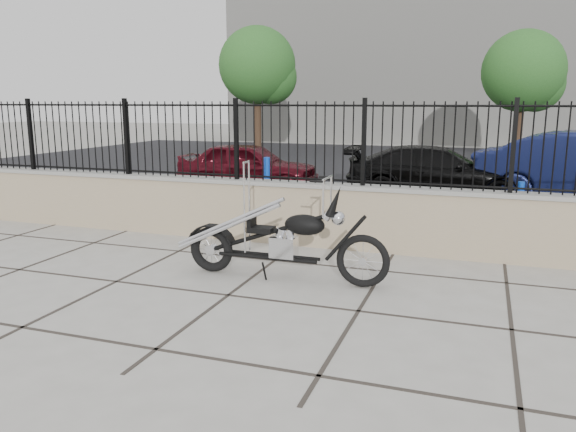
# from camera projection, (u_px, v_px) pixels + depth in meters

# --- Properties ---
(ground_plane) EXTENTS (90.00, 90.00, 0.00)m
(ground_plane) POSITION_uv_depth(u_px,v_px,m) (228.00, 295.00, 6.36)
(ground_plane) COLOR #99968E
(ground_plane) RESTS_ON ground
(parking_lot) EXTENTS (30.00, 30.00, 0.00)m
(parking_lot) POSITION_uv_depth(u_px,v_px,m) (395.00, 170.00, 17.93)
(parking_lot) COLOR black
(parking_lot) RESTS_ON ground
(retaining_wall) EXTENTS (14.00, 0.36, 0.96)m
(retaining_wall) POSITION_uv_depth(u_px,v_px,m) (297.00, 213.00, 8.58)
(retaining_wall) COLOR gray
(retaining_wall) RESTS_ON ground_plane
(iron_fence) EXTENTS (14.00, 0.08, 1.20)m
(iron_fence) POSITION_uv_depth(u_px,v_px,m) (298.00, 142.00, 8.36)
(iron_fence) COLOR black
(iron_fence) RESTS_ON retaining_wall
(background_building) EXTENTS (22.00, 6.00, 8.00)m
(background_building) POSITION_uv_depth(u_px,v_px,m) (437.00, 66.00, 30.08)
(background_building) COLOR beige
(background_building) RESTS_ON ground_plane
(chopper_motorcycle) EXTENTS (2.46, 0.45, 1.47)m
(chopper_motorcycle) POSITION_uv_depth(u_px,v_px,m) (280.00, 221.00, 6.81)
(chopper_motorcycle) COLOR black
(chopper_motorcycle) RESTS_ON ground_plane
(car_red) EXTENTS (3.55, 1.59, 1.19)m
(car_red) POSITION_uv_depth(u_px,v_px,m) (248.00, 166.00, 13.85)
(car_red) COLOR #450912
(car_red) RESTS_ON parking_lot
(car_black) EXTENTS (4.17, 1.94, 1.18)m
(car_black) POSITION_uv_depth(u_px,v_px,m) (437.00, 173.00, 12.59)
(car_black) COLOR black
(car_black) RESTS_ON parking_lot
(bollard_a) EXTENTS (0.16, 0.16, 1.04)m
(bollard_a) POSITION_uv_depth(u_px,v_px,m) (267.00, 183.00, 11.53)
(bollard_a) COLOR blue
(bollard_a) RESTS_ON ground_plane
(bollard_b) EXTENTS (0.12, 0.12, 0.87)m
(bollard_b) POSITION_uv_depth(u_px,v_px,m) (520.00, 208.00, 9.28)
(bollard_b) COLOR #0B3DB0
(bollard_b) RESTS_ON ground_plane
(tree_left) EXTENTS (3.19, 3.19, 5.39)m
(tree_left) POSITION_uv_depth(u_px,v_px,m) (257.00, 62.00, 23.25)
(tree_left) COLOR #382619
(tree_left) RESTS_ON ground_plane
(tree_right) EXTENTS (2.81, 2.81, 4.75)m
(tree_right) POSITION_uv_depth(u_px,v_px,m) (524.00, 67.00, 19.43)
(tree_right) COLOR #382619
(tree_right) RESTS_ON ground_plane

